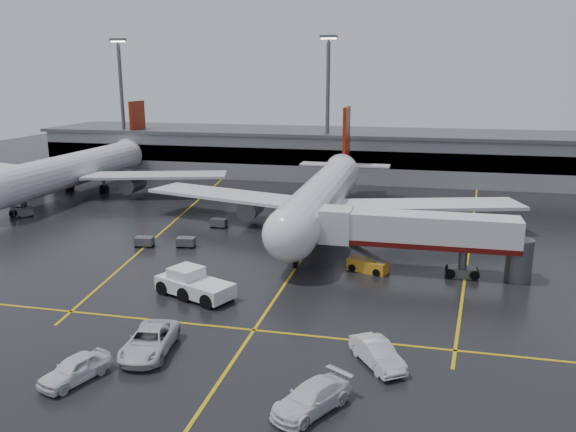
# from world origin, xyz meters

# --- Properties ---
(ground) EXTENTS (220.00, 220.00, 0.00)m
(ground) POSITION_xyz_m (0.00, 0.00, 0.00)
(ground) COLOR black
(ground) RESTS_ON ground
(apron_line_centre) EXTENTS (0.25, 90.00, 0.02)m
(apron_line_centre) POSITION_xyz_m (0.00, 0.00, 0.01)
(apron_line_centre) COLOR gold
(apron_line_centre) RESTS_ON ground
(apron_line_stop) EXTENTS (60.00, 0.25, 0.02)m
(apron_line_stop) POSITION_xyz_m (0.00, -22.00, 0.01)
(apron_line_stop) COLOR gold
(apron_line_stop) RESTS_ON ground
(apron_line_left) EXTENTS (9.99, 69.35, 0.02)m
(apron_line_left) POSITION_xyz_m (-20.00, 10.00, 0.01)
(apron_line_left) COLOR gold
(apron_line_left) RESTS_ON ground
(apron_line_right) EXTENTS (7.57, 69.64, 0.02)m
(apron_line_right) POSITION_xyz_m (18.00, 10.00, 0.01)
(apron_line_right) COLOR gold
(apron_line_right) RESTS_ON ground
(terminal) EXTENTS (122.00, 19.00, 8.60)m
(terminal) POSITION_xyz_m (0.00, 47.93, 4.32)
(terminal) COLOR gray
(terminal) RESTS_ON ground
(light_mast_left) EXTENTS (3.00, 1.20, 25.45)m
(light_mast_left) POSITION_xyz_m (-45.00, 42.00, 14.47)
(light_mast_left) COLOR #595B60
(light_mast_left) RESTS_ON ground
(light_mast_mid) EXTENTS (3.00, 1.20, 25.45)m
(light_mast_mid) POSITION_xyz_m (-5.00, 42.00, 14.47)
(light_mast_mid) COLOR #595B60
(light_mast_mid) RESTS_ON ground
(main_airliner) EXTENTS (48.80, 45.60, 14.10)m
(main_airliner) POSITION_xyz_m (0.00, 9.70, 4.21)
(main_airliner) COLOR silver
(main_airliner) RESTS_ON ground
(second_airliner) EXTENTS (48.80, 45.60, 14.10)m
(second_airliner) POSITION_xyz_m (-42.00, 21.70, 4.21)
(second_airliner) COLOR silver
(second_airliner) RESTS_ON ground
(jet_bridge) EXTENTS (19.90, 3.40, 6.05)m
(jet_bridge) POSITION_xyz_m (11.87, -6.00, 3.93)
(jet_bridge) COLOR silver
(jet_bridge) RESTS_ON ground
(pushback_tractor) EXTENTS (7.71, 5.43, 2.56)m
(pushback_tractor) POSITION_xyz_m (-7.08, -16.51, 1.02)
(pushback_tractor) COLOR white
(pushback_tractor) RESTS_ON ground
(belt_loader) EXTENTS (4.23, 2.92, 2.47)m
(belt_loader) POSITION_xyz_m (7.10, -6.56, 0.61)
(belt_loader) COLOR orange
(belt_loader) RESTS_ON ground
(service_van_a) EXTENTS (3.62, 6.53, 1.73)m
(service_van_a) POSITION_xyz_m (-5.99, -27.10, 0.86)
(service_van_a) COLOR silver
(service_van_a) RESTS_ON ground
(service_van_b) EXTENTS (4.70, 5.82, 1.58)m
(service_van_b) POSITION_xyz_m (6.22, -31.50, 0.79)
(service_van_b) COLOR silver
(service_van_b) RESTS_ON ground
(service_van_c) EXTENTS (4.24, 5.12, 1.65)m
(service_van_c) POSITION_xyz_m (9.47, -25.27, 0.82)
(service_van_c) COLOR silver
(service_van_c) RESTS_ON ground
(service_van_d) EXTENTS (3.38, 5.13, 1.62)m
(service_van_d) POSITION_xyz_m (-8.85, -31.61, 0.81)
(service_van_d) COLOR white
(service_van_d) RESTS_ON ground
(baggage_cart_a) EXTENTS (2.15, 1.55, 1.12)m
(baggage_cart_a) POSITION_xyz_m (-13.51, -2.90, 0.63)
(baggage_cart_a) COLOR #595B60
(baggage_cart_a) RESTS_ON ground
(baggage_cart_b) EXTENTS (2.16, 1.57, 1.12)m
(baggage_cart_b) POSITION_xyz_m (-18.14, -3.76, 0.63)
(baggage_cart_b) COLOR #595B60
(baggage_cart_b) RESTS_ON ground
(baggage_cart_c) EXTENTS (2.02, 1.34, 1.12)m
(baggage_cart_c) POSITION_xyz_m (-12.85, 6.05, 0.63)
(baggage_cart_c) COLOR #595B60
(baggage_cart_c) RESTS_ON ground
(baggage_cart_d) EXTENTS (2.05, 1.37, 1.12)m
(baggage_cart_d) POSITION_xyz_m (-45.40, 10.49, 0.63)
(baggage_cart_d) COLOR #595B60
(baggage_cart_d) RESTS_ON ground
(baggage_cart_e) EXTENTS (2.34, 2.32, 1.12)m
(baggage_cart_e) POSITION_xyz_m (-40.50, 5.57, 0.63)
(baggage_cart_e) COLOR #595B60
(baggage_cart_e) RESTS_ON ground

